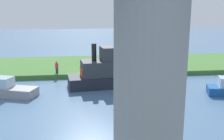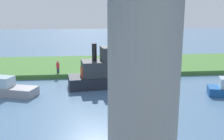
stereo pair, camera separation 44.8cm
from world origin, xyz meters
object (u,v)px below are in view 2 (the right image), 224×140
(bridge_pylon, at_px, (143,79))
(mooring_post, at_px, (147,65))
(person_on_bank, at_px, (58,67))
(motorboat_red, at_px, (8,89))
(skiff_small, at_px, (114,70))

(bridge_pylon, relative_size, mooring_post, 8.45)
(person_on_bank, xyz_separation_m, motorboat_red, (3.84, 6.01, -0.62))
(bridge_pylon, bearing_deg, person_on_bank, -74.32)
(skiff_small, relative_size, motorboat_red, 1.66)
(person_on_bank, bearing_deg, motorboat_red, 57.42)
(bridge_pylon, relative_size, skiff_small, 1.06)
(person_on_bank, distance_m, skiff_small, 7.13)
(mooring_post, height_order, skiff_small, skiff_small)
(bridge_pylon, distance_m, mooring_post, 20.43)
(bridge_pylon, bearing_deg, skiff_small, -91.94)
(motorboat_red, bearing_deg, skiff_small, -168.42)
(person_on_bank, xyz_separation_m, skiff_small, (-5.87, 4.02, 0.38))
(person_on_bank, relative_size, motorboat_red, 0.27)
(bridge_pylon, bearing_deg, mooring_post, -104.02)
(bridge_pylon, height_order, person_on_bank, bridge_pylon)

